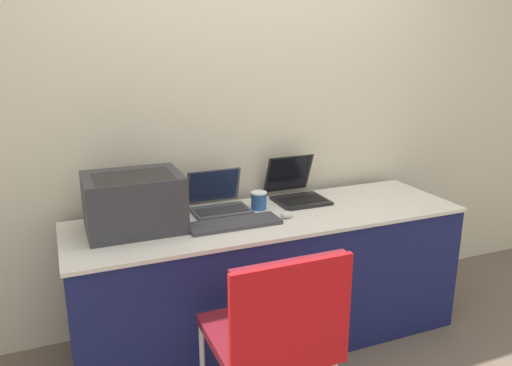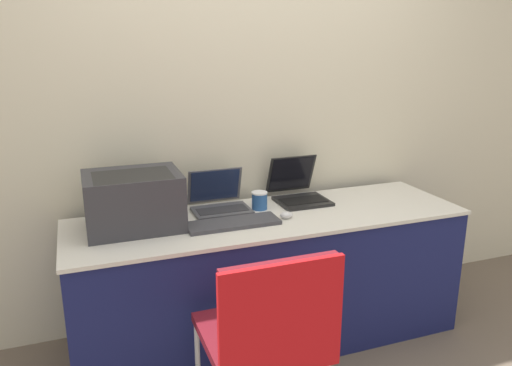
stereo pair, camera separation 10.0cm
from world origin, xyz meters
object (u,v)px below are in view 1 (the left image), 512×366
at_px(laptop_left, 219,202).
at_px(mouse, 287,215).
at_px(printer, 134,200).
at_px(chair, 277,328).
at_px(laptop_right, 296,190).
at_px(coffee_cup, 259,200).
at_px(external_keyboard, 234,223).

relative_size(laptop_left, mouse, 4.46).
height_order(printer, mouse, printer).
height_order(printer, chair, printer).
height_order(laptop_right, mouse, laptop_right).
bearing_deg(mouse, printer, 169.43).
bearing_deg(chair, mouse, 61.58).
bearing_deg(mouse, laptop_left, 138.37).
relative_size(laptop_left, coffee_cup, 3.14).
xyz_separation_m(external_keyboard, coffee_cup, (0.22, 0.19, 0.04)).
height_order(external_keyboard, chair, chair).
height_order(external_keyboard, mouse, mouse).
bearing_deg(laptop_right, chair, -120.63).
relative_size(laptop_left, chair, 0.35).
bearing_deg(mouse, chair, -118.42).
height_order(laptop_right, coffee_cup, laptop_right).
xyz_separation_m(external_keyboard, chair, (-0.07, -0.68, -0.19)).
bearing_deg(printer, laptop_right, 7.66).
bearing_deg(coffee_cup, laptop_left, 162.86).
relative_size(coffee_cup, chair, 0.11).
distance_m(laptop_left, external_keyboard, 0.26).
height_order(laptop_right, chair, laptop_right).
relative_size(laptop_left, laptop_right, 0.90).
xyz_separation_m(laptop_left, laptop_right, (0.49, 0.01, 0.01)).
distance_m(printer, coffee_cup, 0.70).
xyz_separation_m(coffee_cup, mouse, (0.08, -0.19, -0.03)).
relative_size(external_keyboard, mouse, 6.86).
height_order(laptop_left, chair, laptop_left).
bearing_deg(laptop_left, chair, -94.42).
bearing_deg(external_keyboard, printer, 163.56).
height_order(laptop_left, coffee_cup, laptop_left).
height_order(coffee_cup, chair, chair).
height_order(printer, coffee_cup, printer).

